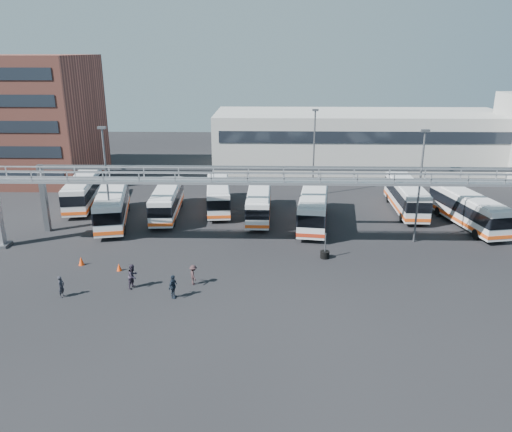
{
  "coord_description": "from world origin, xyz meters",
  "views": [
    {
      "loc": [
        -1.3,
        -35.68,
        16.63
      ],
      "look_at": [
        -2.35,
        6.0,
        2.68
      ],
      "focal_mm": 35.0,
      "sensor_mm": 36.0,
      "label": 1
    }
  ],
  "objects_px": {
    "light_pole_mid": "(420,181)",
    "bus_8": "(468,209)",
    "light_pole_left": "(106,176)",
    "pedestrian_a": "(61,287)",
    "bus_1": "(113,204)",
    "bus_4": "(259,202)",
    "tire_stack": "(325,254)",
    "cone_right": "(81,261)",
    "bus_0": "(83,190)",
    "pedestrian_c": "(193,275)",
    "pedestrian_d": "(173,287)",
    "bus_2": "(167,200)",
    "light_pole_back": "(314,148)",
    "bus_3": "(218,194)",
    "bus_7": "(406,195)",
    "pedestrian_b": "(133,276)",
    "bus_5": "(314,206)",
    "cone_left": "(119,267)"
  },
  "relations": [
    {
      "from": "bus_0",
      "to": "bus_4",
      "type": "height_order",
      "value": "bus_0"
    },
    {
      "from": "bus_2",
      "to": "cone_right",
      "type": "relative_size",
      "value": 14.41
    },
    {
      "from": "bus_3",
      "to": "tire_stack",
      "type": "bearing_deg",
      "value": -58.45
    },
    {
      "from": "light_pole_mid",
      "to": "bus_4",
      "type": "relative_size",
      "value": 1.02
    },
    {
      "from": "bus_2",
      "to": "pedestrian_a",
      "type": "distance_m",
      "value": 18.68
    },
    {
      "from": "light_pole_left",
      "to": "pedestrian_a",
      "type": "relative_size",
      "value": 6.41
    },
    {
      "from": "pedestrian_d",
      "to": "light_pole_back",
      "type": "bearing_deg",
      "value": -4.61
    },
    {
      "from": "light_pole_mid",
      "to": "pedestrian_c",
      "type": "distance_m",
      "value": 21.49
    },
    {
      "from": "light_pole_left",
      "to": "pedestrian_b",
      "type": "relative_size",
      "value": 5.54
    },
    {
      "from": "bus_1",
      "to": "pedestrian_c",
      "type": "bearing_deg",
      "value": -65.86
    },
    {
      "from": "light_pole_left",
      "to": "light_pole_back",
      "type": "height_order",
      "value": "same"
    },
    {
      "from": "bus_1",
      "to": "bus_4",
      "type": "height_order",
      "value": "bus_1"
    },
    {
      "from": "pedestrian_c",
      "to": "cone_right",
      "type": "height_order",
      "value": "pedestrian_c"
    },
    {
      "from": "bus_3",
      "to": "pedestrian_b",
      "type": "distance_m",
      "value": 19.62
    },
    {
      "from": "light_pole_left",
      "to": "cone_right",
      "type": "bearing_deg",
      "value": -93.5
    },
    {
      "from": "light_pole_back",
      "to": "pedestrian_c",
      "type": "xyz_separation_m",
      "value": [
        -10.79,
        -24.16,
        -4.96
      ]
    },
    {
      "from": "pedestrian_a",
      "to": "tire_stack",
      "type": "distance_m",
      "value": 20.69
    },
    {
      "from": "pedestrian_c",
      "to": "light_pole_mid",
      "type": "bearing_deg",
      "value": -84.67
    },
    {
      "from": "light_pole_mid",
      "to": "pedestrian_d",
      "type": "height_order",
      "value": "light_pole_mid"
    },
    {
      "from": "bus_3",
      "to": "tire_stack",
      "type": "distance_m",
      "value": 16.78
    },
    {
      "from": "bus_8",
      "to": "pedestrian_c",
      "type": "height_order",
      "value": "bus_8"
    },
    {
      "from": "light_pole_back",
      "to": "bus_8",
      "type": "height_order",
      "value": "light_pole_back"
    },
    {
      "from": "bus_1",
      "to": "pedestrian_b",
      "type": "bearing_deg",
      "value": -80.31
    },
    {
      "from": "bus_3",
      "to": "cone_right",
      "type": "distance_m",
      "value": 18.07
    },
    {
      "from": "light_pole_mid",
      "to": "tire_stack",
      "type": "distance_m",
      "value": 10.8
    },
    {
      "from": "bus_0",
      "to": "bus_2",
      "type": "xyz_separation_m",
      "value": [
        9.98,
        -3.27,
        -0.1
      ]
    },
    {
      "from": "bus_3",
      "to": "bus_7",
      "type": "xyz_separation_m",
      "value": [
        20.19,
        -0.34,
        0.1
      ]
    },
    {
      "from": "bus_1",
      "to": "bus_3",
      "type": "distance_m",
      "value": 11.16
    },
    {
      "from": "bus_1",
      "to": "bus_4",
      "type": "distance_m",
      "value": 14.75
    },
    {
      "from": "bus_8",
      "to": "light_pole_mid",
      "type": "bearing_deg",
      "value": -156.45
    },
    {
      "from": "bus_4",
      "to": "tire_stack",
      "type": "xyz_separation_m",
      "value": [
        5.75,
        -10.44,
        -1.3
      ]
    },
    {
      "from": "light_pole_left",
      "to": "bus_3",
      "type": "relative_size",
      "value": 0.99
    },
    {
      "from": "light_pole_mid",
      "to": "bus_8",
      "type": "relative_size",
      "value": 0.92
    },
    {
      "from": "pedestrian_c",
      "to": "pedestrian_d",
      "type": "bearing_deg",
      "value": 131.78
    },
    {
      "from": "bus_5",
      "to": "bus_7",
      "type": "xyz_separation_m",
      "value": [
        10.25,
        4.4,
        -0.06
      ]
    },
    {
      "from": "bus_0",
      "to": "cone_right",
      "type": "height_order",
      "value": "bus_0"
    },
    {
      "from": "bus_4",
      "to": "pedestrian_d",
      "type": "bearing_deg",
      "value": -106.77
    },
    {
      "from": "pedestrian_c",
      "to": "cone_left",
      "type": "distance_m",
      "value": 6.66
    },
    {
      "from": "bus_1",
      "to": "pedestrian_a",
      "type": "xyz_separation_m",
      "value": [
        1.07,
        -16.02,
        -1.11
      ]
    },
    {
      "from": "pedestrian_b",
      "to": "pedestrian_d",
      "type": "height_order",
      "value": "pedestrian_b"
    },
    {
      "from": "bus_8",
      "to": "pedestrian_d",
      "type": "distance_m",
      "value": 30.56
    },
    {
      "from": "light_pole_back",
      "to": "bus_8",
      "type": "bearing_deg",
      "value": -36.66
    },
    {
      "from": "bus_5",
      "to": "pedestrian_c",
      "type": "bearing_deg",
      "value": -118.69
    },
    {
      "from": "light_pole_mid",
      "to": "tire_stack",
      "type": "relative_size",
      "value": 4.64
    },
    {
      "from": "light_pole_left",
      "to": "cone_right",
      "type": "distance_m",
      "value": 8.75
    },
    {
      "from": "pedestrian_c",
      "to": "bus_1",
      "type": "bearing_deg",
      "value": 15.48
    },
    {
      "from": "pedestrian_a",
      "to": "cone_left",
      "type": "distance_m",
      "value": 5.29
    },
    {
      "from": "pedestrian_a",
      "to": "pedestrian_c",
      "type": "height_order",
      "value": "pedestrian_a"
    },
    {
      "from": "bus_3",
      "to": "pedestrian_d",
      "type": "distance_m",
      "value": 20.65
    },
    {
      "from": "light_pole_left",
      "to": "bus_1",
      "type": "height_order",
      "value": "light_pole_left"
    }
  ]
}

